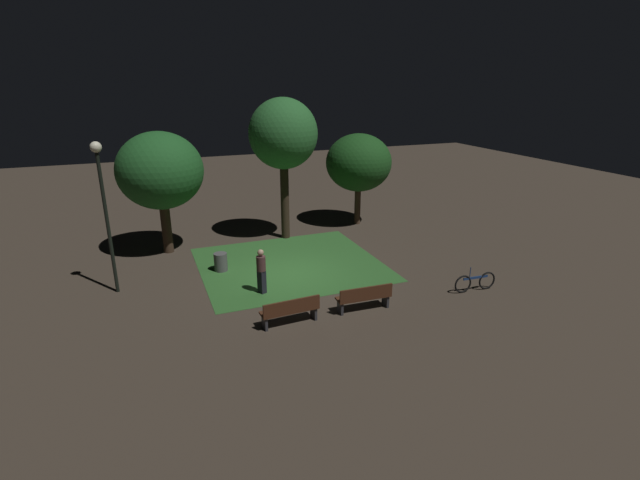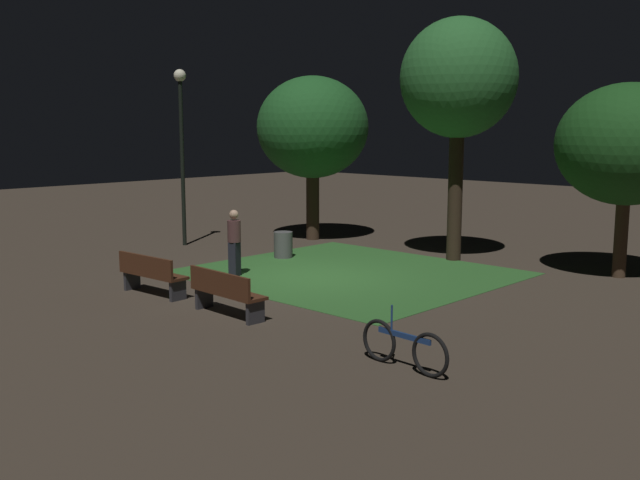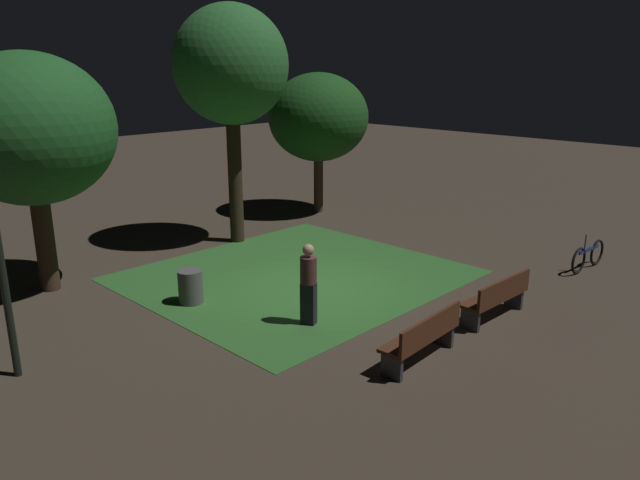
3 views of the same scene
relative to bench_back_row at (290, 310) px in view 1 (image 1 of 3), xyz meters
The scene contains 11 objects.
ground_plane 3.90m from the bench_back_row, 71.24° to the left, with size 60.00×60.00×0.00m, color #3D3328.
grass_lawn 4.94m from the bench_back_row, 72.28° to the left, with size 7.07×6.49×0.01m, color #2D6028.
bench_back_row is the anchor object (origin of this frame).
bench_path_side 2.49m from the bench_back_row, ahead, with size 1.82×0.55×0.88m.
tree_back_left 9.34m from the bench_back_row, 73.53° to the left, with size 3.04×3.04×6.36m.
tree_lawn_side 9.01m from the bench_back_row, 110.23° to the left, with size 3.49×3.49×5.12m.
tree_tall_center 11.23m from the bench_back_row, 53.61° to the left, with size 3.26×3.26×4.57m.
lamp_post_path_center 7.29m from the bench_back_row, 138.07° to the left, with size 0.36×0.36×5.23m.
trash_bin 5.17m from the bench_back_row, 103.54° to the left, with size 0.51×0.51×0.72m, color #4C4C4C.
bicycle 6.78m from the bench_back_row, ahead, with size 1.65×0.16×0.93m.
pedestrian 2.53m from the bench_back_row, 95.37° to the left, with size 0.32×0.33×1.61m.
Camera 1 is at (-5.07, -15.84, 7.11)m, focal length 26.39 mm.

